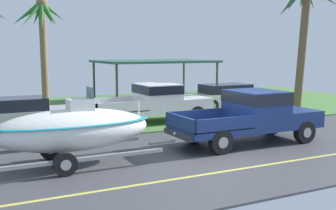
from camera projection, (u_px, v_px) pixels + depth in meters
name	position (u px, v px, depth m)	size (l,w,h in m)	color
ground	(119.00, 117.00, 20.89)	(36.00, 22.00, 0.11)	#424247
pickup_truck_towing	(255.00, 114.00, 15.05)	(5.68, 2.06, 1.88)	navy
boat_on_trailer	(72.00, 129.00, 12.10)	(5.89, 2.18, 2.26)	gray
parked_pickup_background	(157.00, 101.00, 19.00)	(5.79, 2.04, 1.80)	silver
parked_sedan_near	(228.00, 96.00, 23.99)	(4.78, 1.88, 1.38)	beige
parked_sedan_far	(19.00, 115.00, 17.19)	(4.43, 1.82, 1.38)	#99999E
carport_awning	(155.00, 62.00, 27.35)	(7.32, 4.90, 2.63)	#4C4238
palm_tree_near_right	(303.00, 14.00, 22.50)	(2.53, 3.04, 7.08)	brown
palm_tree_far_left	(42.00, 28.00, 21.51)	(2.76, 2.32, 5.97)	brown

